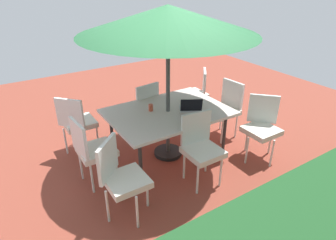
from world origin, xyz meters
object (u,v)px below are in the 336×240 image
chair_west (225,107)px  chair_north (201,146)px  chair_southwest (196,92)px  cup (151,108)px  patio_umbrella (168,21)px  chair_south (143,106)px  laptop (191,107)px  chair_northeast (121,176)px  chair_northwest (262,125)px  dining_table (168,114)px  chair_southeast (77,121)px  chair_east (92,148)px

chair_west → chair_north: 1.37m
chair_southwest → cup: chair_southwest is taller
patio_umbrella → chair_south: bearing=-88.8°
laptop → cup: 0.60m
chair_northeast → cup: 1.34m
chair_southwest → chair_northwest: bearing=37.6°
dining_table → chair_northwest: (-1.16, 0.80, -0.16)m
chair_south → chair_southwest: size_ratio=1.00×
patio_umbrella → cup: patio_umbrella is taller
dining_table → cup: bearing=-34.3°
patio_umbrella → chair_north: (-0.03, 0.77, -1.50)m
chair_north → chair_northeast: same height
chair_southwest → chair_northeast: bearing=-18.0°
dining_table → chair_southeast: (1.15, -0.82, -0.16)m
dining_table → chair_east: bearing=2.5°
dining_table → chair_southwest: chair_southwest is taller
chair_south → chair_east: same height
chair_southeast → chair_east: same height
dining_table → chair_west: (-1.16, 0.01, -0.16)m
chair_northwest → laptop: bearing=-170.8°
chair_east → laptop: (-1.52, 0.11, 0.26)m
chair_east → chair_northeast: bearing=-178.5°
chair_south → chair_northeast: (1.12, 1.56, 0.00)m
patio_umbrella → laptop: patio_umbrella is taller
chair_northeast → laptop: chair_northeast is taller
chair_southeast → cup: 1.18m
chair_west → chair_southwest: same height
dining_table → chair_west: size_ratio=1.80×
chair_east → chair_southeast: bearing=-9.8°
chair_northeast → chair_southeast: bearing=47.4°
chair_southeast → chair_east: bearing=133.0°
dining_table → patio_umbrella: patio_umbrella is taller
chair_east → chair_southwest: (-2.37, -0.86, 0.00)m
chair_north → chair_south: same height
chair_northwest → chair_southwest: size_ratio=1.00×
chair_northeast → chair_northwest: bearing=-43.1°
chair_south → chair_east: (1.21, 0.82, 0.00)m
dining_table → chair_west: chair_west is taller
chair_northeast → chair_southwest: size_ratio=1.00×
cup → chair_northeast: bearing=45.4°
chair_west → chair_north: same height
patio_umbrella → chair_south: size_ratio=2.45×
chair_north → chair_east: bearing=156.4°
dining_table → chair_south: bearing=-88.8°
dining_table → chair_southeast: bearing=-35.7°
patio_umbrella → chair_southwest: 2.05m
chair_south → cup: 0.70m
chair_southeast → chair_northeast: (-0.01, 1.62, 0.00)m
chair_north → cup: 0.98m
chair_northeast → laptop: (-1.43, -0.63, 0.26)m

